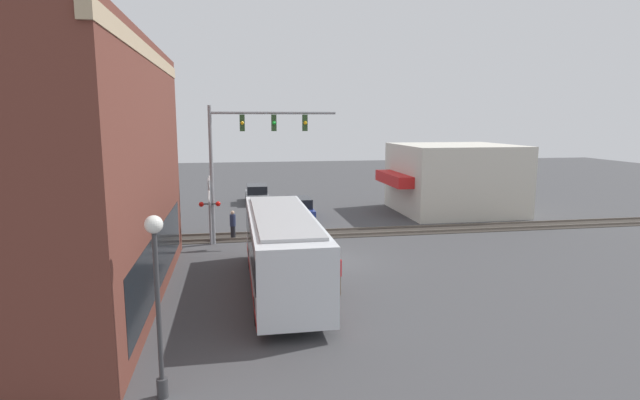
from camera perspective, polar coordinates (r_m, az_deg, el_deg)
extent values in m
plane|color=#424244|center=(24.62, 1.41, -7.04)|extent=(120.00, 120.00, 0.00)
cube|color=brown|center=(20.81, -30.67, 2.39)|extent=(15.25, 9.08, 9.75)
cube|color=tan|center=(19.72, -19.29, 15.45)|extent=(15.45, 0.36, 0.50)
cube|color=black|center=(20.23, -17.90, -6.08)|extent=(12.81, 0.12, 2.20)
cube|color=beige|center=(38.77, 15.08, 2.40)|extent=(8.04, 8.31, 5.06)
cube|color=red|center=(37.04, 8.46, 2.42)|extent=(5.63, 1.20, 0.80)
cube|color=silver|center=(20.31, -4.37, -5.48)|extent=(10.54, 2.55, 2.63)
cube|color=black|center=(20.22, -4.38, -4.40)|extent=(10.33, 2.59, 1.11)
cube|color=#B21E1E|center=(20.63, -4.33, -8.56)|extent=(10.33, 2.58, 0.24)
cube|color=#A5A8AA|center=(20.01, -4.42, -1.66)|extent=(8.96, 2.17, 0.12)
cylinder|color=black|center=(23.59, -5.06, -6.54)|extent=(1.00, 2.57, 1.00)
cylinder|color=black|center=(17.41, -3.20, -12.29)|extent=(1.00, 2.57, 1.00)
cylinder|color=gray|center=(28.03, -12.28, 2.71)|extent=(0.20, 0.20, 7.65)
cylinder|color=gray|center=(27.94, -5.31, 9.90)|extent=(0.16, 6.92, 0.16)
cube|color=#284723|center=(27.85, -8.89, 8.70)|extent=(0.30, 0.27, 0.90)
sphere|color=yellow|center=(27.68, -8.88, 8.70)|extent=(0.20, 0.20, 0.20)
cube|color=#284723|center=(27.93, -5.30, 8.77)|extent=(0.30, 0.27, 0.90)
sphere|color=green|center=(27.77, -5.27, 8.77)|extent=(0.20, 0.20, 0.20)
cube|color=#284723|center=(28.12, -1.74, 8.80)|extent=(0.30, 0.27, 0.90)
sphere|color=yellow|center=(27.96, -1.69, 8.80)|extent=(0.20, 0.20, 0.20)
cylinder|color=gray|center=(28.15, -12.45, -1.44)|extent=(0.14, 0.14, 3.60)
cube|color=white|center=(27.95, -12.55, 1.18)|extent=(1.41, 0.06, 1.41)
cube|color=white|center=(27.95, -12.55, 1.18)|extent=(1.41, 0.06, 1.41)
cylinder|color=#38383A|center=(28.06, -12.49, -0.44)|extent=(0.08, 0.90, 0.08)
sphere|color=red|center=(28.00, -11.57, -0.43)|extent=(0.28, 0.28, 0.28)
sphere|color=red|center=(28.04, -13.41, -0.48)|extent=(0.28, 0.28, 0.28)
cylinder|color=#38383A|center=(13.85, -17.56, -19.78)|extent=(0.28, 0.28, 0.50)
cylinder|color=#38383A|center=(13.08, -17.96, -12.66)|extent=(0.12, 0.12, 4.19)
sphere|color=white|center=(12.42, -18.48, -2.67)|extent=(0.44, 0.44, 0.44)
cube|color=#332D28|center=(30.33, -0.80, -3.91)|extent=(2.60, 60.00, 0.03)
cube|color=#6B6056|center=(29.63, -0.58, -4.11)|extent=(0.07, 60.00, 0.15)
cube|color=#6B6056|center=(31.01, -1.01, -3.51)|extent=(0.07, 60.00, 0.15)
cube|color=navy|center=(35.35, -2.48, -1.19)|extent=(4.43, 1.80, 0.56)
cube|color=black|center=(35.02, -2.44, -0.27)|extent=(2.44, 1.62, 0.67)
cylinder|color=black|center=(36.73, -2.75, -1.14)|extent=(0.64, 1.82, 0.64)
cylinder|color=black|center=(34.05, -2.18, -1.95)|extent=(0.64, 1.82, 0.64)
cube|color=slate|center=(42.18, -7.24, 0.44)|extent=(4.47, 1.80, 0.58)
cube|color=black|center=(41.87, -7.24, 1.26)|extent=(2.46, 1.62, 0.69)
cylinder|color=black|center=(43.59, -7.32, 0.42)|extent=(0.64, 1.82, 0.64)
cylinder|color=black|center=(40.85, -7.14, -0.16)|extent=(0.64, 1.82, 0.64)
cylinder|color=black|center=(29.35, -9.91, -3.71)|extent=(0.28, 0.28, 0.81)
cylinder|color=#262D4C|center=(29.20, -9.95, -2.29)|extent=(0.34, 0.34, 0.67)
sphere|color=tan|center=(29.11, -9.97, -1.43)|extent=(0.22, 0.22, 0.22)
cylinder|color=#473828|center=(19.98, 2.00, -9.75)|extent=(0.28, 0.28, 0.78)
cylinder|color=maroon|center=(19.76, 2.01, -7.78)|extent=(0.34, 0.34, 0.65)
sphere|color=tan|center=(19.64, 2.02, -6.57)|extent=(0.21, 0.21, 0.21)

